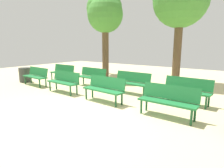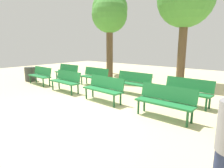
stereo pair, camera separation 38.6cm
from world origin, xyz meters
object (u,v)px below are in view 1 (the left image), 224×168
Objects in this scene: bench_r0_c3 at (168,99)px; bench_r0_c1 at (64,80)px; bench_r0_c0 at (36,75)px; tree_1 at (104,10)px; bench_r1_c3 at (187,89)px; tree_2 at (181,1)px; bench_r0_c2 at (105,88)px; tree_0 at (105,17)px; bench_r1_c0 at (63,71)px; bench_r1_c2 at (132,81)px; bench_r1_c1 at (92,76)px; trash_bin at (25,75)px.

bench_r0_c1 is at bearing 179.62° from bench_r0_c3.
tree_1 is at bearing 91.54° from bench_r0_c0.
bench_r0_c0 and bench_r1_c3 have the same top height.
bench_r0_c2 is at bearing -98.96° from tree_2.
tree_1 is at bearing 129.97° from tree_0.
bench_r1_c0 is 5.15m from tree_1.
bench_r1_c0 is 7.14m from tree_2.
bench_r1_c2 is (0.15, 1.57, 0.00)m from bench_r0_c2.
bench_r1_c1 reaches higher than trash_bin.
bench_r0_c0 and bench_r1_c2 have the same top height.
bench_r0_c3 is 0.29× the size of tree_1.
bench_r0_c2 is (4.46, -0.17, 0.00)m from bench_r0_c0.
tree_0 is at bearing -159.92° from tree_2.
bench_r1_c1 is 0.30× the size of tree_1.
bench_r0_c1 is 4.77m from tree_0.
bench_r1_c0 is (-0.01, 1.63, 0.00)m from bench_r0_c0.
bench_r0_c2 reaches higher than trash_bin.
bench_r0_c1 is 2.12× the size of trash_bin.
bench_r0_c0 and bench_r0_c3 have the same top height.
tree_1 is at bearing 176.35° from tree_2.
bench_r1_c0 is (-2.26, 1.76, 0.00)m from bench_r0_c1.
trash_bin is (-8.12, -1.19, -0.12)m from bench_r1_c3.
bench_r0_c3 is at bearing -35.83° from tree_0.
bench_r1_c0 is 1.99m from trash_bin.
tree_2 reaches higher than bench_r1_c1.
bench_r1_c2 reaches higher than trash_bin.
bench_r1_c0 is at bearing -179.06° from bench_r1_c3.
bench_r0_c3 is at bearing -39.42° from tree_1.
bench_r0_c0 is at bearing -137.15° from tree_2.
bench_r1_c2 is at bearing -40.42° from tree_1.
bench_r0_c1 is 6.84m from tree_2.
bench_r1_c0 is at bearing 165.62° from bench_r0_c3.
bench_r0_c2 is at bearing -93.77° from bench_r1_c2.
bench_r1_c1 is (0.08, 1.61, 0.00)m from bench_r0_c1.
tree_1 is (0.16, 5.19, 3.72)m from bench_r0_c0.
bench_r0_c1 is 1.01× the size of bench_r1_c0.
bench_r0_c2 is at bearing -51.27° from tree_1.
bench_r0_c2 is 1.01× the size of bench_r0_c3.
tree_2 is at bearing 20.08° from tree_0.
bench_r0_c3 is (2.31, -0.07, 0.00)m from bench_r0_c2.
tree_1 is at bearing 123.43° from bench_r1_c1.
tree_0 reaches higher than bench_r0_c3.
bench_r0_c1 is 1.00× the size of bench_r1_c3.
tree_2 is (0.65, 3.46, 3.58)m from bench_r1_c2.
trash_bin is at bearing -144.22° from tree_2.
tree_1 is at bearing 132.44° from bench_r0_c2.
bench_r1_c0 is 0.29× the size of tree_2.
bench_r0_c1 is 1.00× the size of bench_r1_c1.
bench_r0_c2 is at bearing -51.85° from tree_0.
bench_r0_c3 is 1.00× the size of bench_r1_c0.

